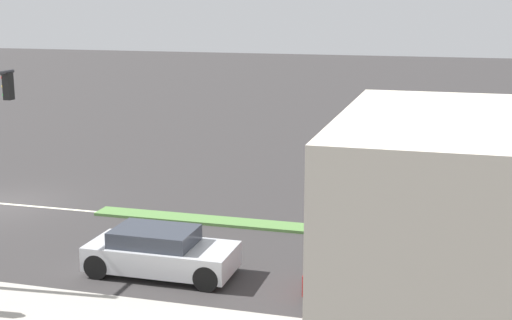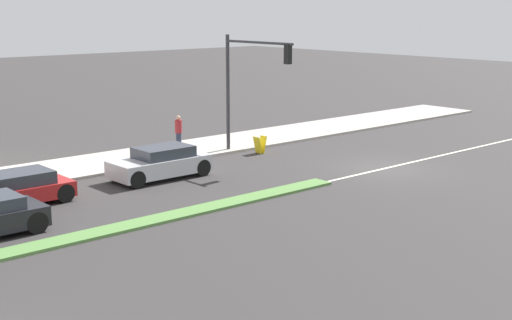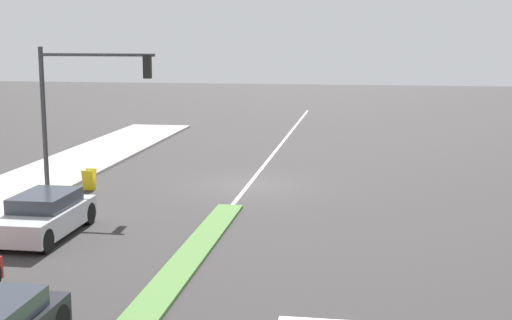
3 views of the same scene
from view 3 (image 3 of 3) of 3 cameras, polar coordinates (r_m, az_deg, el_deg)
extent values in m
cube|color=beige|center=(29.70, -0.59, -1.98)|extent=(0.16, 60.00, 0.01)
cylinder|color=#333338|center=(28.76, -16.60, 3.10)|extent=(0.18, 0.18, 5.60)
cylinder|color=#333338|center=(27.70, -12.61, 8.22)|extent=(4.50, 0.12, 0.12)
cube|color=black|center=(27.07, -8.69, 7.35)|extent=(0.28, 0.24, 0.84)
sphere|color=red|center=(27.18, -8.62, 7.93)|extent=(0.18, 0.18, 0.18)
sphere|color=gold|center=(27.19, -8.61, 7.37)|extent=(0.18, 0.18, 0.18)
sphere|color=green|center=(27.20, -8.59, 6.80)|extent=(0.18, 0.18, 0.18)
cube|color=yellow|center=(29.51, -13.08, -1.49)|extent=(0.45, 0.21, 0.84)
cube|color=yellow|center=(29.22, -13.31, -1.61)|extent=(0.45, 0.21, 0.84)
cube|color=#B7BABF|center=(22.99, -16.65, -4.58)|extent=(1.82, 4.16, 0.69)
cube|color=#2D333D|center=(23.04, -16.49, -3.09)|extent=(1.55, 2.29, 0.45)
cylinder|color=black|center=(21.29, -16.50, -6.24)|extent=(0.22, 0.72, 0.72)
cylinder|color=black|center=(24.14, -13.24, -4.18)|extent=(0.22, 0.72, 0.72)
cylinder|color=black|center=(24.79, -16.73, -3.98)|extent=(0.22, 0.72, 0.72)
camera|label=1|loc=(30.01, -57.71, 8.11)|focal=50.00mm
camera|label=2|loc=(15.21, 84.05, 4.40)|focal=50.00mm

